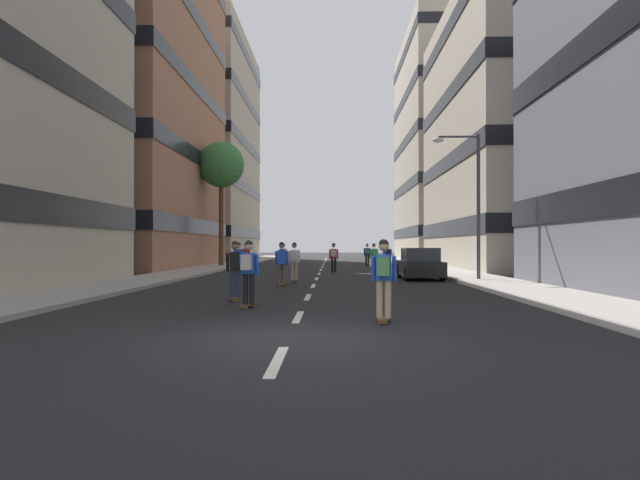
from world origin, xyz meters
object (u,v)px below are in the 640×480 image
object	(u,v)px
skater_6	(235,268)
skater_11	(384,275)
skater_5	(294,259)
skater_9	(282,262)
skater_1	(248,269)
skater_7	(334,256)
skater_0	(388,256)
skater_8	(246,256)
skater_4	(283,255)
skater_3	(367,254)
streetlamp_right	(470,190)
parked_car_near	(420,265)
skater_2	(239,258)
street_tree_near	(221,166)
skater_10	(374,256)

from	to	relation	value
skater_6	skater_11	world-z (taller)	same
skater_5	skater_9	world-z (taller)	same
skater_1	skater_7	world-z (taller)	same
skater_0	skater_6	distance (m)	17.12
skater_9	skater_11	size ratio (longest dim) A/B	1.00
skater_7	skater_11	bearing A→B (deg)	-87.18
skater_7	skater_8	xyz separation A→B (m)	(-5.54, 2.81, -0.03)
skater_4	skater_9	xyz separation A→B (m)	(1.04, -12.74, -0.03)
skater_4	skater_5	xyz separation A→B (m)	(1.38, -10.16, 0.00)
skater_0	skater_3	size ratio (longest dim) A/B	1.00
skater_0	skater_1	xyz separation A→B (m)	(-5.35, -17.91, 0.00)
skater_7	skater_8	world-z (taller)	same
skater_8	streetlamp_right	bearing A→B (deg)	-40.75
parked_car_near	skater_9	xyz separation A→B (m)	(-6.27, -4.86, 0.29)
skater_5	skater_2	bearing A→B (deg)	132.06
skater_9	skater_11	world-z (taller)	same
skater_6	skater_8	distance (m)	19.27
parked_car_near	street_tree_near	world-z (taller)	street_tree_near
streetlamp_right	skater_3	world-z (taller)	streetlamp_right
streetlamp_right	skater_0	xyz separation A→B (m)	(-3.05, 6.99, -3.12)
street_tree_near	skater_8	xyz separation A→B (m)	(2.94, -7.10, -6.68)
skater_6	skater_11	bearing A→B (deg)	-49.60
skater_1	streetlamp_right	bearing A→B (deg)	52.43
streetlamp_right	skater_2	xyz separation A→B (m)	(-10.95, 3.03, -3.15)
skater_1	skater_9	bearing A→B (deg)	88.85
parked_car_near	skater_8	distance (m)	12.66
skater_9	skater_10	distance (m)	12.72
skater_2	skater_7	size ratio (longest dim) A/B	1.00
skater_4	skater_10	world-z (taller)	same
skater_2	skater_9	bearing A→B (deg)	-65.55
skater_6	skater_9	distance (m)	6.16
skater_3	skater_8	world-z (taller)	same
street_tree_near	skater_11	distance (m)	32.97
skater_0	skater_8	world-z (taller)	same
skater_9	skater_0	bearing A→B (deg)	62.36
skater_5	skater_11	xyz separation A→B (m)	(2.80, -13.35, 0.00)
skater_3	skater_5	xyz separation A→B (m)	(-4.32, -17.84, 0.00)
parked_car_near	skater_3	size ratio (longest dim) A/B	2.47
skater_7	skater_8	bearing A→B (deg)	153.06
skater_5	skater_10	xyz separation A→B (m)	(4.23, 9.29, 0.00)
skater_7	skater_8	size ratio (longest dim) A/B	1.00
streetlamp_right	skater_8	world-z (taller)	streetlamp_right
skater_3	skater_10	bearing A→B (deg)	-90.62
skater_4	skater_10	distance (m)	5.67
skater_0	streetlamp_right	bearing A→B (deg)	-66.40
skater_4	skater_5	size ratio (longest dim) A/B	1.00
skater_4	skater_11	bearing A→B (deg)	-79.92
skater_3	skater_7	distance (m)	10.55
skater_4	parked_car_near	bearing A→B (deg)	-47.14
skater_4	skater_0	bearing A→B (deg)	-24.39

